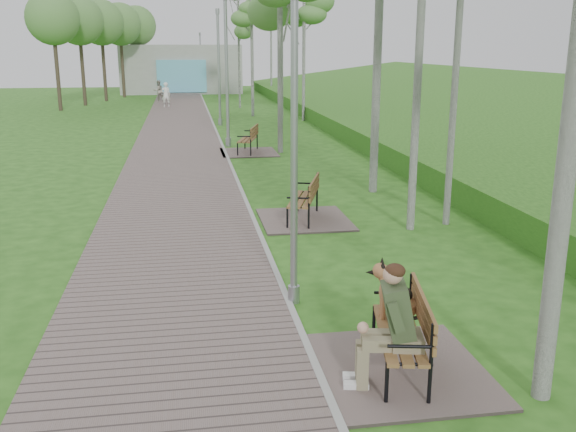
# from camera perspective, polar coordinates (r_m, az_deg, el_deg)

# --- Properties ---
(ground) EXTENTS (120.00, 120.00, 0.00)m
(ground) POSITION_cam_1_polar(r_m,az_deg,el_deg) (7.19, 4.39, -17.57)
(ground) COLOR #265617
(ground) RESTS_ON ground
(walkway) EXTENTS (3.50, 67.00, 0.04)m
(walkway) POSITION_cam_1_polar(r_m,az_deg,el_deg) (27.66, -9.73, 6.66)
(walkway) COLOR #71605C
(walkway) RESTS_ON ground
(kerb) EXTENTS (0.10, 67.00, 0.05)m
(kerb) POSITION_cam_1_polar(r_m,az_deg,el_deg) (27.70, -6.09, 6.81)
(kerb) COLOR #999993
(kerb) RESTS_ON ground
(embankment) EXTENTS (14.00, 70.00, 1.60)m
(embankment) POSITION_cam_1_polar(r_m,az_deg,el_deg) (29.45, 18.26, 6.58)
(embankment) COLOR #4C942C
(embankment) RESTS_ON ground
(building_north) EXTENTS (10.00, 5.20, 4.00)m
(building_north) POSITION_cam_1_polar(r_m,az_deg,el_deg) (56.90, -9.46, 12.77)
(building_north) COLOR #9E9E99
(building_north) RESTS_ON ground
(bench_main) EXTENTS (2.01, 2.23, 1.75)m
(bench_main) POSITION_cam_1_polar(r_m,az_deg,el_deg) (7.91, 9.60, -10.47)
(bench_main) COLOR #71605C
(bench_main) RESTS_ON ground
(bench_second) EXTENTS (1.99, 2.22, 1.22)m
(bench_second) POSITION_cam_1_polar(r_m,az_deg,el_deg) (14.60, 1.34, 0.47)
(bench_second) COLOR #71605C
(bench_second) RESTS_ON ground
(bench_third) EXTENTS (2.05, 2.28, 1.26)m
(bench_third) POSITION_cam_1_polar(r_m,az_deg,el_deg) (24.06, -3.59, 6.16)
(bench_third) COLOR #71605C
(bench_third) RESTS_ON ground
(lamp_post_near) EXTENTS (0.18, 0.18, 4.70)m
(lamp_post_near) POSITION_cam_1_polar(r_m,az_deg,el_deg) (9.44, 0.55, 4.75)
(lamp_post_near) COLOR #919499
(lamp_post_near) RESTS_ON ground
(lamp_post_second) EXTENTS (0.22, 0.22, 5.82)m
(lamp_post_second) POSITION_cam_1_polar(r_m,az_deg,el_deg) (25.53, -5.46, 12.23)
(lamp_post_second) COLOR #919499
(lamp_post_second) RESTS_ON ground
(lamp_post_third) EXTENTS (0.22, 0.22, 5.63)m
(lamp_post_third) POSITION_cam_1_polar(r_m,az_deg,el_deg) (32.63, -6.15, 12.61)
(lamp_post_third) COLOR #919499
(lamp_post_third) RESTS_ON ground
(lamp_post_far) EXTENTS (0.19, 0.19, 4.99)m
(lamp_post_far) POSITION_cam_1_polar(r_m,az_deg,el_deg) (56.47, -7.75, 13.16)
(lamp_post_far) COLOR #919499
(lamp_post_far) RESTS_ON ground
(pedestrian_near) EXTENTS (0.64, 0.47, 1.61)m
(pedestrian_near) POSITION_cam_1_polar(r_m,az_deg,el_deg) (43.22, -10.80, 10.54)
(pedestrian_near) COLOR white
(pedestrian_near) RESTS_ON ground
(pedestrian_far) EXTENTS (0.89, 0.81, 1.49)m
(pedestrian_far) POSITION_cam_1_polar(r_m,az_deg,el_deg) (48.28, -11.43, 10.86)
(pedestrian_far) COLOR #9D9689
(pedestrian_far) RESTS_ON ground
(birch_far_a) EXTENTS (2.47, 2.47, 7.72)m
(birch_far_a) POSITION_cam_1_polar(r_m,az_deg,el_deg) (34.75, 1.44, 18.47)
(birch_far_a) COLOR silver
(birch_far_a) RESTS_ON ground
(birch_far_b) EXTENTS (2.24, 2.24, 7.52)m
(birch_far_b) POSITION_cam_1_polar(r_m,az_deg,el_deg) (36.99, -3.27, 18.00)
(birch_far_b) COLOR silver
(birch_far_b) RESTS_ON ground
(birch_distant_a) EXTENTS (2.26, 2.26, 7.53)m
(birch_distant_a) POSITION_cam_1_polar(r_m,az_deg,el_deg) (42.17, -4.45, 17.59)
(birch_distant_a) COLOR silver
(birch_distant_a) RESTS_ON ground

